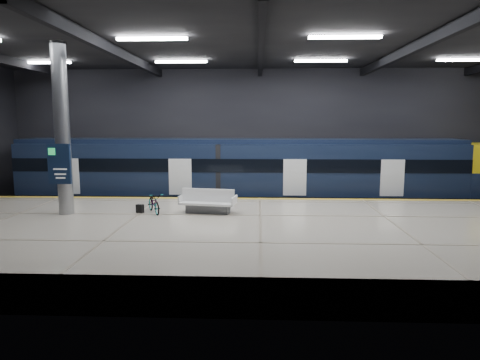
{
  "coord_description": "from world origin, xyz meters",
  "views": [
    {
      "loc": [
        -0.1,
        -18.03,
        4.85
      ],
      "look_at": [
        -0.92,
        1.5,
        2.2
      ],
      "focal_mm": 32.0,
      "sensor_mm": 36.0,
      "label": 1
    }
  ],
  "objects": [
    {
      "name": "ground",
      "position": [
        0.0,
        0.0,
        0.0
      ],
      "size": [
        30.0,
        30.0,
        0.0
      ],
      "primitive_type": "plane",
      "color": "black",
      "rests_on": "ground"
    },
    {
      "name": "room_shell",
      "position": [
        -0.0,
        0.0,
        5.72
      ],
      "size": [
        30.1,
        16.1,
        8.05
      ],
      "color": "black",
      "rests_on": "ground"
    },
    {
      "name": "platform",
      "position": [
        0.0,
        -2.5,
        0.55
      ],
      "size": [
        30.0,
        11.0,
        1.1
      ],
      "primitive_type": "cube",
      "color": "beige",
      "rests_on": "ground"
    },
    {
      "name": "safety_strip",
      "position": [
        0.0,
        2.75,
        1.11
      ],
      "size": [
        30.0,
        0.4,
        0.01
      ],
      "primitive_type": "cube",
      "color": "gold",
      "rests_on": "platform"
    },
    {
      "name": "rails",
      "position": [
        0.0,
        5.5,
        0.08
      ],
      "size": [
        30.0,
        1.52,
        0.16
      ],
      "color": "gray",
      "rests_on": "ground"
    },
    {
      "name": "train",
      "position": [
        0.62,
        5.5,
        2.06
      ],
      "size": [
        29.4,
        2.84,
        3.79
      ],
      "color": "black",
      "rests_on": "ground"
    },
    {
      "name": "bench",
      "position": [
        -2.16,
        -0.64,
        1.46
      ],
      "size": [
        2.43,
        1.31,
        1.02
      ],
      "rotation": [
        0.0,
        0.0,
        -0.16
      ],
      "color": "#595B60",
      "rests_on": "platform"
    },
    {
      "name": "bicycle",
      "position": [
        -4.41,
        -0.73,
        1.52
      ],
      "size": [
        1.24,
        1.67,
        0.84
      ],
      "primitive_type": "imported",
      "rotation": [
        0.0,
        0.0,
        0.49
      ],
      "color": "#99999E",
      "rests_on": "platform"
    },
    {
      "name": "pannier_bag",
      "position": [
        -5.01,
        -0.73,
        1.28
      ],
      "size": [
        0.34,
        0.27,
        0.35
      ],
      "primitive_type": "cube",
      "rotation": [
        0.0,
        0.0,
        -0.36
      ],
      "color": "black",
      "rests_on": "platform"
    },
    {
      "name": "info_column",
      "position": [
        -8.0,
        -1.03,
        4.46
      ],
      "size": [
        0.9,
        0.78,
        6.9
      ],
      "color": "#9EA0A5",
      "rests_on": "platform"
    }
  ]
}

